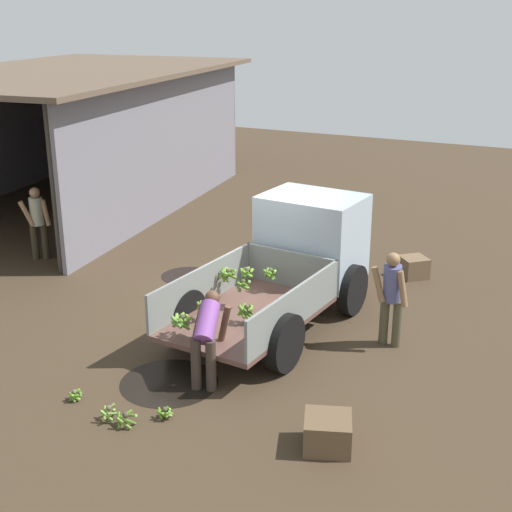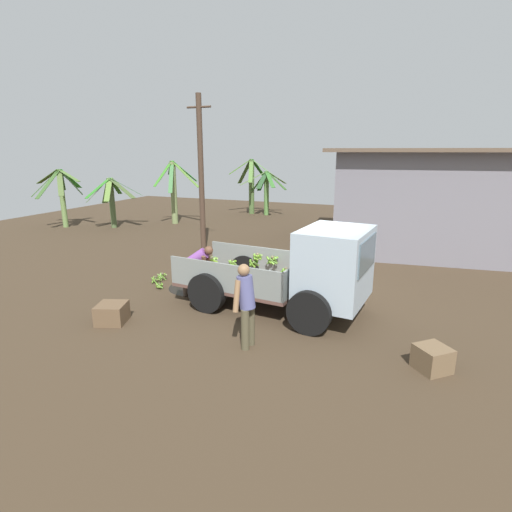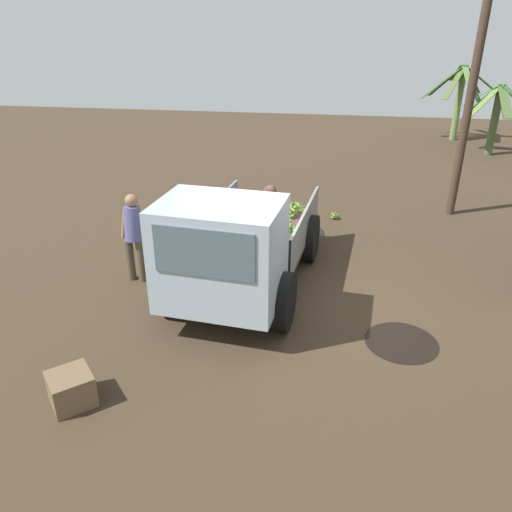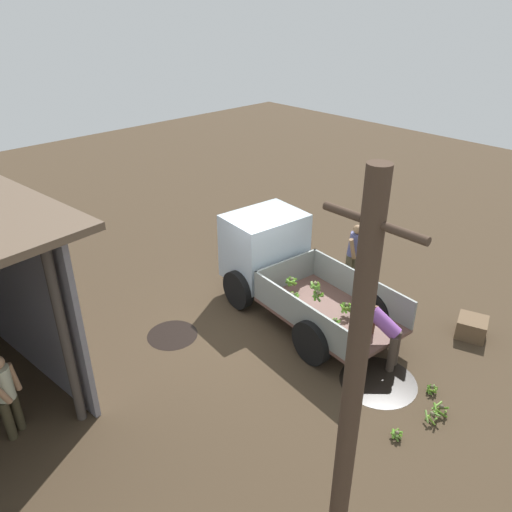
# 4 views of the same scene
# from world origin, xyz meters

# --- Properties ---
(ground) EXTENTS (36.00, 36.00, 0.00)m
(ground) POSITION_xyz_m (0.00, 0.00, 0.00)
(ground) COLOR #3E3021
(mud_patch_0) EXTENTS (1.45, 1.45, 0.01)m
(mud_patch_0) POSITION_xyz_m (-3.00, -0.13, 0.00)
(mud_patch_0) COLOR black
(mud_patch_0) RESTS_ON ground
(mud_patch_1) EXTENTS (1.08, 1.08, 0.01)m
(mud_patch_1) POSITION_xyz_m (0.87, 1.85, 0.00)
(mud_patch_1) COLOR black
(mud_patch_1) RESTS_ON ground
(cargo_truck) EXTENTS (4.50, 2.42, 2.02)m
(cargo_truck) POSITION_xyz_m (0.35, -0.81, 1.04)
(cargo_truck) COLOR brown
(cargo_truck) RESTS_ON ground
(utility_pole) EXTENTS (0.91, 0.19, 5.46)m
(utility_pole) POSITION_xyz_m (-4.81, 3.56, 2.78)
(utility_pole) COLOR #433125
(utility_pole) RESTS_ON ground
(banana_palm_0) EXTENTS (2.46, 2.79, 2.74)m
(banana_palm_0) POSITION_xyz_m (-13.30, 5.18, 1.60)
(banana_palm_0) COLOR olive
(banana_palm_0) RESTS_ON ground
(banana_palm_2) EXTENTS (2.46, 2.28, 2.35)m
(banana_palm_2) POSITION_xyz_m (-11.02, 5.96, 1.34)
(banana_palm_2) COLOR #4C6138
(banana_palm_2) RESTS_ON ground
(person_foreground_visitor) EXTENTS (0.38, 0.64, 1.61)m
(person_foreground_visitor) POSITION_xyz_m (-0.42, -2.71, 0.89)
(person_foreground_visitor) COLOR #4D4732
(person_foreground_visitor) RESTS_ON ground
(person_worker_loading) EXTENTS (0.81, 0.65, 1.29)m
(person_worker_loading) POSITION_xyz_m (-2.71, -0.63, 0.77)
(person_worker_loading) COLOR #3E322A
(person_worker_loading) RESTS_ON ground
(banana_bunch_on_ground_0) EXTENTS (0.27, 0.27, 0.22)m
(banana_bunch_on_ground_0) POSITION_xyz_m (-4.20, 0.05, 0.13)
(banana_bunch_on_ground_0) COLOR brown
(banana_bunch_on_ground_0) RESTS_ON ground
(banana_bunch_on_ground_1) EXTENTS (0.21, 0.22, 0.17)m
(banana_bunch_on_ground_1) POSITION_xyz_m (-3.99, 0.79, 0.09)
(banana_bunch_on_ground_1) COLOR brown
(banana_bunch_on_ground_1) RESTS_ON ground
(banana_bunch_on_ground_2) EXTENTS (0.22, 0.23, 0.17)m
(banana_bunch_on_ground_2) POSITION_xyz_m (-3.84, -0.60, 0.09)
(banana_bunch_on_ground_2) COLOR #4B4330
(banana_bunch_on_ground_2) RESTS_ON ground
(banana_bunch_on_ground_3) EXTENTS (0.31, 0.30, 0.21)m
(banana_bunch_on_ground_3) POSITION_xyz_m (-4.22, -0.23, 0.12)
(banana_bunch_on_ground_3) COLOR #443D2C
(banana_bunch_on_ground_3) RESTS_ON ground
(wooden_crate_0) EXTENTS (0.75, 0.75, 0.42)m
(wooden_crate_0) POSITION_xyz_m (-3.52, -2.79, 0.21)
(wooden_crate_0) COLOR brown
(wooden_crate_0) RESTS_ON ground
(wooden_crate_1) EXTENTS (0.71, 0.71, 0.42)m
(wooden_crate_1) POSITION_xyz_m (2.82, -2.33, 0.21)
(wooden_crate_1) COLOR brown
(wooden_crate_1) RESTS_ON ground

